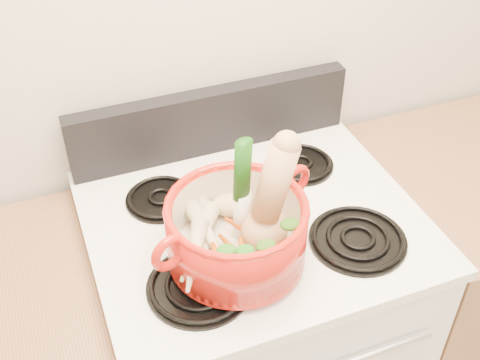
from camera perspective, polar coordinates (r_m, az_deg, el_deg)
name	(u,v)px	position (r m, az deg, el deg)	size (l,w,h in m)	color
wall_back	(202,21)	(1.52, -3.66, 14.82)	(3.50, 0.02, 2.60)	beige
stove_body	(251,341)	(1.81, 1.09, -15.02)	(0.76, 0.65, 0.92)	silver
cooktop	(254,222)	(1.45, 1.32, -4.00)	(0.78, 0.67, 0.03)	white
control_backsplash	(212,121)	(1.60, -2.72, 5.64)	(0.76, 0.05, 0.18)	black
burner_front_left	(199,285)	(1.28, -3.89, -9.91)	(0.22, 0.22, 0.02)	black
burner_front_right	(358,238)	(1.40, 11.12, -5.46)	(0.22, 0.22, 0.02)	black
burner_back_left	(161,198)	(1.49, -7.51, -1.67)	(0.17, 0.17, 0.02)	black
burner_back_right	(300,163)	(1.59, 5.76, 1.59)	(0.17, 0.17, 0.02)	black
dutch_oven	(237,232)	(1.27, -0.33, -4.95)	(0.30, 0.30, 0.15)	#AF180F
pot_handle_left	(169,253)	(1.17, -6.71, -6.88)	(0.08, 0.08, 0.02)	#AF180F
pot_handle_right	(295,181)	(1.32, 5.23, -0.11)	(0.08, 0.08, 0.02)	#AF180F
squash	(266,200)	(1.22, 2.46, -1.88)	(0.11, 0.11, 0.26)	tan
leek	(242,188)	(1.24, 0.17, -0.80)	(0.04, 0.04, 0.26)	white
ginger	(231,205)	(1.36, -0.83, -2.41)	(0.09, 0.07, 0.05)	#CDB97E
parsnip_0	(204,231)	(1.30, -3.45, -4.82)	(0.04, 0.04, 0.20)	beige
parsnip_1	(198,241)	(1.27, -4.05, -5.81)	(0.04, 0.04, 0.20)	beige
parsnip_2	(208,233)	(1.28, -3.05, -5.05)	(0.04, 0.04, 0.20)	beige
parsnip_3	(194,253)	(1.23, -4.36, -6.96)	(0.04, 0.04, 0.18)	beige
carrot_0	(241,258)	(1.25, 0.11, -7.43)	(0.03, 0.03, 0.15)	#C34909
carrot_1	(218,262)	(1.24, -2.10, -7.75)	(0.03, 0.03, 0.14)	#BE5509
carrot_2	(255,237)	(1.28, 1.48, -5.42)	(0.03, 0.03, 0.16)	#D43E0A
carrot_3	(243,261)	(1.22, 0.30, -7.68)	(0.03, 0.03, 0.13)	orange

